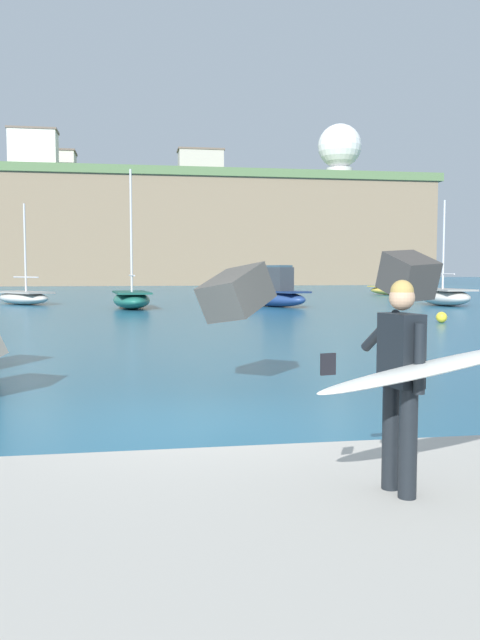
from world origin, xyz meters
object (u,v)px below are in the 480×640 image
boat_near_left (275,294)px  boat_far_centre (131,299)px  station_building_central (34,151)px  station_building_east (54,167)px  boat_near_centre (23,297)px  mooring_buoy_middle (441,317)px  surfer_with_board (412,371)px  boat_mid_left (395,288)px  boat_mid_right (445,296)px  station_building_west (201,168)px  radar_dome (340,150)px

boat_near_left → boat_far_centre: size_ratio=0.72×
station_building_central → station_building_east: (1.74, 10.32, -0.62)m
boat_near_centre → mooring_buoy_middle: 25.87m
surfer_with_board → boat_mid_left: 51.99m
surfer_with_board → boat_mid_right: size_ratio=0.34×
boat_near_centre → station_building_west: 75.45m
mooring_buoy_middle → station_building_west: station_building_west is taller
mooring_buoy_middle → radar_dome: size_ratio=0.04×
station_building_west → station_building_central: station_building_central is taller
surfer_with_board → boat_far_centre: 31.62m
boat_near_left → boat_far_centre: (-8.27, -0.71, -0.20)m
boat_far_centre → boat_mid_right: bearing=0.1°
surfer_with_board → radar_dome: 112.34m
surfer_with_board → boat_near_centre: bearing=103.4°
boat_mid_right → station_building_central: bearing=116.6°
mooring_buoy_middle → station_building_west: (-0.45, 88.16, 19.44)m
boat_mid_left → boat_near_centre: bearing=-159.5°
boat_mid_left → station_building_east: size_ratio=0.74×
radar_dome → station_building_west: radar_dome is taller
mooring_buoy_middle → radar_dome: bearing=74.7°
surfer_with_board → station_building_central: (-16.31, 96.69, 18.46)m
surfer_with_board → boat_near_centre: boat_near_centre is taller
mooring_buoy_middle → boat_near_centre: bearing=137.2°
boat_mid_right → station_building_east: (-30.88, 75.45, 18.56)m
radar_dome → station_building_central: bearing=-170.5°
boat_mid_left → station_building_east: 70.86m
boat_mid_left → surfer_with_board: bearing=-112.6°
boat_mid_right → radar_dome: 78.69m
station_building_central → station_building_east: station_building_central is taller
boat_near_centre → station_building_west: station_building_west is taller
boat_mid_left → station_building_east: bearing=120.4°
mooring_buoy_middle → station_building_central: station_building_central is taller
station_building_west → boat_far_centre: bearing=-98.9°
mooring_buoy_middle → boat_mid_left: bearing=70.7°
mooring_buoy_middle → boat_far_centre: bearing=136.0°
boat_far_centre → station_building_west: (11.89, 76.23, 19.11)m
boat_near_left → mooring_buoy_middle: boat_near_left is taller
radar_dome → station_building_central: radar_dome is taller
surfer_with_board → boat_mid_left: bearing=67.4°
boat_near_centre → mooring_buoy_middle: (18.97, -17.59, -0.24)m
surfer_with_board → boat_near_left: 32.80m
boat_near_centre → station_building_east: 72.50m
boat_mid_right → station_building_east: 83.61m
station_building_east → mooring_buoy_middle: bearing=-74.2°
boat_mid_right → station_building_west: station_building_west is taller
boat_mid_right → boat_far_centre: (-18.56, -0.03, -0.02)m
boat_near_left → station_building_west: size_ratio=0.70×
mooring_buoy_middle → station_building_east: size_ratio=0.06×
boat_near_left → station_building_east: (-20.59, 74.77, 18.38)m
boat_near_left → radar_dome: (27.45, 72.81, 22.11)m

